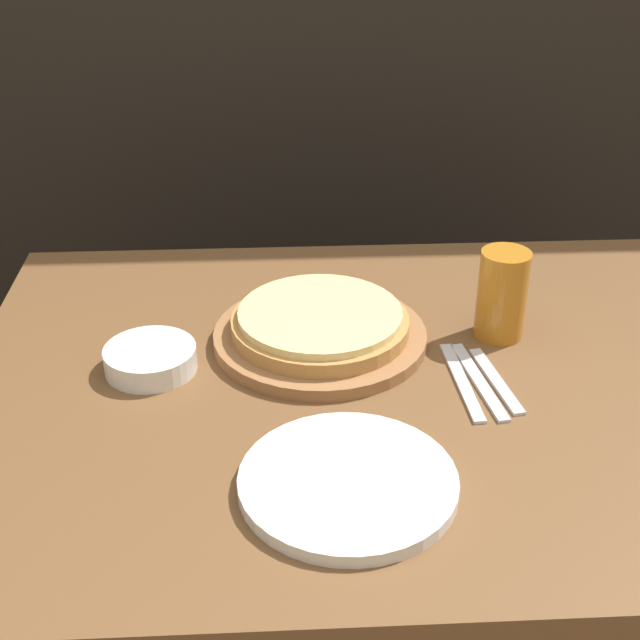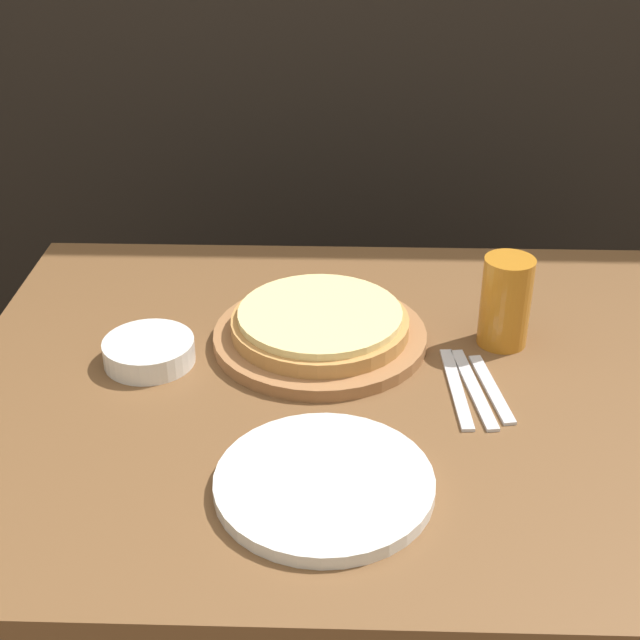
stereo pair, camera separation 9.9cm
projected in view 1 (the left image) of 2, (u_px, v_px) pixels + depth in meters
The scene contains 8 objects.
dining_table at pixel (368, 571), 1.49m from camera, with size 1.20×0.92×0.78m.
pizza_on_board at pixel (320, 329), 1.37m from camera, with size 0.33×0.33×0.06m.
beer_glass at pixel (503, 291), 1.37m from camera, with size 0.08×0.08×0.14m.
dinner_plate at pixel (348, 483), 1.08m from camera, with size 0.27×0.27×0.02m.
side_bowl at pixel (150, 359), 1.31m from camera, with size 0.14×0.14×0.04m.
fork at pixel (462, 381), 1.28m from camera, with size 0.03×0.20×0.00m.
dinner_knife at pixel (479, 381), 1.29m from camera, with size 0.05×0.20×0.00m.
spoon at pixel (496, 380), 1.29m from camera, with size 0.05×0.17×0.00m.
Camera 1 is at (-0.14, -1.08, 1.49)m, focal length 50.00 mm.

